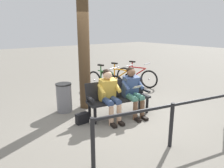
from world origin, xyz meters
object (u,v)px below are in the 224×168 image
Objects in this scene: litter_bin at (64,98)px; bicycle_orange at (105,82)px; bicycle_red at (136,77)px; bicycle_silver at (119,79)px; person_companion at (109,93)px; person_reading at (133,89)px; tree_trunk at (83,31)px; handbag at (82,118)px; bench at (118,95)px.

litter_bin is 0.45× the size of bicycle_orange.
bicycle_red and bicycle_orange have the same top height.
bicycle_orange is at bearing -104.67° from bicycle_silver.
litter_bin is at bearing -50.01° from person_companion.
person_reading is 1.91m from tree_trunk.
handbag is (0.63, -0.19, -0.54)m from person_companion.
bench is 0.41× the size of tree_trunk.
person_reading is at bearing -47.37° from bicycle_silver.
handbag is at bearing -3.70° from person_reading.
bench is 1.04× the size of bicycle_red.
bicycle_silver is 0.98× the size of bicycle_orange.
bicycle_silver is at bearing -117.67° from bicycle_red.
person_companion is at bearing -60.70° from bicycle_silver.
bicycle_orange is (-0.83, -1.75, -0.15)m from bench.
tree_trunk is at bearing -82.61° from bicycle_silver.
tree_trunk reaches higher than bicycle_orange.
bicycle_orange is at bearing -157.29° from litter_bin.
person_companion is 0.74× the size of bicycle_silver.
person_reading is at bearing 179.95° from person_companion.
bench is at bearing 175.05° from handbag.
bench is 1.00× the size of bicycle_orange.
handbag is 2.18m from tree_trunk.
bicycle_orange is at bearing -105.71° from bench.
person_reading is at bearing 153.07° from bench.
person_reading reaches higher than bicycle_orange.
person_reading is 1.00× the size of person_companion.
person_reading is 1.40m from handbag.
handbag is at bearing -83.82° from bicycle_red.
bicycle_orange is (0.62, 0.03, 0.00)m from bicycle_silver.
person_companion is 2.22m from bicycle_orange.
bicycle_orange is (-1.80, -1.67, 0.24)m from handbag.
bicycle_silver and bicycle_orange have the same top height.
person_reading is 4.00× the size of handbag.
bench is 1.95m from bicycle_orange.
person_reading is at bearing 120.20° from tree_trunk.
bicycle_orange is at bearing -113.36° from bicycle_red.
litter_bin is at bearing -5.03° from tree_trunk.
bicycle_silver is (-2.43, -0.79, -0.02)m from litter_bin.
bench is 1.38× the size of person_reading.
person_reading is 0.30× the size of tree_trunk.
bicycle_orange is at bearing -95.68° from person_reading.
bicycle_orange is (1.38, -0.07, 0.00)m from bicycle_red.
tree_trunk reaches higher than bench.
bench is at bearing -73.25° from bicycle_red.
handbag is (0.97, -0.08, -0.39)m from bench.
bicycle_orange is at bearing -146.25° from tree_trunk.
person_reading reaches higher than litter_bin.
bicycle_orange reaches higher than handbag.
litter_bin is 3.27m from bicycle_red.
tree_trunk is (-0.59, -0.86, 1.91)m from handbag.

